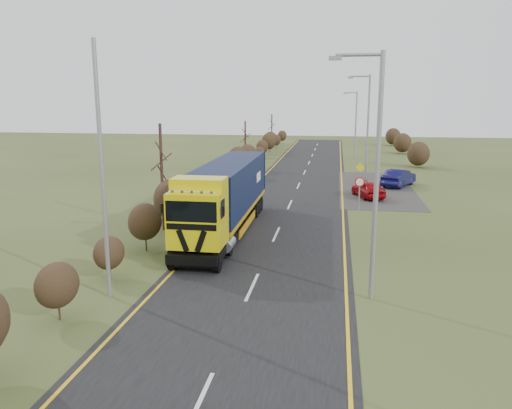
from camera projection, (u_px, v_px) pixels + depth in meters
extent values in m
plane|color=#3B461E|center=(266.00, 257.00, 23.77)|extent=(160.00, 160.00, 0.00)
cube|color=black|center=(287.00, 211.00, 33.43)|extent=(8.00, 120.00, 0.02)
cube|color=#292624|center=(375.00, 188.00, 42.07)|extent=(6.00, 18.00, 0.02)
cube|color=gold|center=(233.00, 209.00, 34.00)|extent=(0.12, 116.00, 0.01)
cube|color=gold|center=(343.00, 213.00, 32.85)|extent=(0.12, 116.00, 0.01)
cube|color=silver|center=(198.00, 406.00, 12.18)|extent=(0.12, 3.00, 0.01)
cube|color=silver|center=(252.00, 287.00, 19.90)|extent=(0.12, 3.00, 0.01)
cube|color=silver|center=(276.00, 234.00, 27.63)|extent=(0.12, 3.00, 0.01)
cube|color=silver|center=(290.00, 204.00, 35.35)|extent=(0.12, 3.00, 0.01)
cube|color=silver|center=(298.00, 186.00, 43.08)|extent=(0.12, 3.00, 0.01)
cube|color=silver|center=(305.00, 172.00, 50.81)|extent=(0.12, 3.00, 0.01)
cube|color=silver|center=(309.00, 163.00, 58.53)|extent=(0.12, 3.00, 0.01)
cube|color=silver|center=(312.00, 155.00, 66.26)|extent=(0.12, 3.00, 0.01)
cube|color=silver|center=(315.00, 149.00, 73.98)|extent=(0.12, 3.00, 0.01)
cube|color=silver|center=(317.00, 144.00, 81.71)|extent=(0.12, 3.00, 0.01)
ellipsoid|color=black|center=(57.00, 285.00, 16.72)|extent=(1.34, 1.74, 1.54)
ellipsoid|color=black|center=(109.00, 253.00, 20.61)|extent=(1.21, 1.57, 1.39)
ellipsoid|color=black|center=(145.00, 222.00, 24.40)|extent=(1.58, 2.06, 1.82)
ellipsoid|color=black|center=(172.00, 199.00, 28.19)|extent=(1.96, 2.55, 2.25)
ellipsoid|color=black|center=(191.00, 189.00, 32.08)|extent=(1.83, 2.38, 2.10)
ellipsoid|color=black|center=(208.00, 185.00, 36.02)|extent=(1.37, 1.78, 1.57)
ellipsoid|color=black|center=(219.00, 178.00, 39.93)|extent=(1.20, 1.56, 1.38)
ellipsoid|color=black|center=(231.00, 168.00, 43.71)|extent=(1.55, 2.02, 1.78)
ellipsoid|color=black|center=(238.00, 158.00, 47.52)|extent=(1.95, 2.53, 2.24)
ellipsoid|color=black|center=(248.00, 155.00, 51.37)|extent=(1.85, 2.41, 2.13)
ellipsoid|color=black|center=(252.00, 154.00, 55.36)|extent=(1.40, 1.81, 1.61)
ellipsoid|color=black|center=(260.00, 152.00, 59.22)|extent=(1.19, 1.55, 1.37)
ellipsoid|color=black|center=(262.00, 147.00, 63.06)|extent=(1.52, 1.97, 1.75)
ellipsoid|color=black|center=(269.00, 141.00, 66.80)|extent=(1.93, 2.51, 2.22)
ellipsoid|color=black|center=(270.00, 139.00, 70.72)|extent=(1.88, 2.44, 2.16)
ellipsoid|color=black|center=(276.00, 140.00, 74.62)|extent=(1.43, 1.85, 1.64)
ellipsoid|color=black|center=(277.00, 139.00, 78.58)|extent=(1.19, 1.55, 1.37)
ellipsoid|color=black|center=(282.00, 136.00, 82.33)|extent=(1.49, 1.93, 1.71)
cylinder|color=#37221B|center=(162.00, 178.00, 28.02)|extent=(0.18, 0.18, 6.05)
cylinder|color=#37221B|center=(245.00, 145.00, 53.23)|extent=(0.18, 0.18, 5.06)
cylinder|color=#37221B|center=(272.00, 132.00, 74.47)|extent=(0.18, 0.18, 5.15)
cube|color=black|center=(204.00, 246.00, 23.15)|extent=(2.31, 4.36, 0.42)
cube|color=#D7C709|center=(198.00, 218.00, 22.00)|extent=(2.38, 2.10, 2.45)
cube|color=black|center=(193.00, 262.00, 21.40)|extent=(2.36, 0.14, 0.52)
cube|color=black|center=(183.00, 241.00, 21.21)|extent=(0.57, 0.03, 1.01)
cube|color=black|center=(201.00, 241.00, 21.09)|extent=(0.57, 0.03, 1.01)
cube|color=black|center=(191.00, 212.00, 20.91)|extent=(2.22, 0.08, 0.90)
cube|color=black|center=(191.00, 227.00, 21.02)|extent=(2.17, 0.05, 0.26)
cube|color=#D7C709|center=(199.00, 184.00, 22.01)|extent=(2.37, 1.34, 0.53)
cylinder|color=silver|center=(192.00, 192.00, 20.95)|extent=(2.08, 0.08, 0.06)
cube|color=black|center=(162.00, 208.00, 21.32)|extent=(0.08, 0.12, 0.42)
cube|color=black|center=(224.00, 211.00, 20.90)|extent=(0.08, 0.12, 0.42)
cylinder|color=gray|center=(184.00, 242.00, 23.67)|extent=(0.54, 1.23, 0.53)
cylinder|color=gray|center=(228.00, 244.00, 23.33)|extent=(0.54, 1.23, 0.53)
cube|color=#D19A0E|center=(231.00, 208.00, 28.96)|extent=(2.47, 11.91, 0.23)
cube|color=black|center=(231.00, 184.00, 28.67)|extent=(2.45, 11.53, 2.59)
cube|color=#111C46|center=(248.00, 170.00, 34.25)|extent=(2.34, 0.08, 2.59)
cube|color=#111C46|center=(205.00, 205.00, 23.09)|extent=(2.34, 0.08, 2.59)
cube|color=black|center=(243.00, 205.00, 32.54)|extent=(2.20, 3.42, 0.33)
cube|color=#D19A0E|center=(208.00, 222.00, 28.37)|extent=(0.10, 5.19, 0.42)
cube|color=#D19A0E|center=(248.00, 223.00, 28.01)|extent=(0.10, 5.19, 0.42)
cylinder|color=black|center=(173.00, 259.00, 21.88)|extent=(0.31, 0.98, 0.98)
cylinder|color=black|center=(217.00, 261.00, 21.57)|extent=(0.31, 0.98, 0.98)
cylinder|color=black|center=(189.00, 244.00, 24.16)|extent=(0.31, 0.98, 0.98)
cylinder|color=black|center=(229.00, 246.00, 23.85)|extent=(0.31, 0.98, 0.98)
cylinder|color=black|center=(225.00, 209.00, 31.90)|extent=(0.31, 0.98, 0.98)
cylinder|color=black|center=(255.00, 210.00, 31.59)|extent=(0.31, 0.98, 0.98)
cylinder|color=black|center=(228.00, 206.00, 32.81)|extent=(0.31, 0.98, 0.98)
cylinder|color=black|center=(258.00, 207.00, 32.50)|extent=(0.31, 0.98, 0.98)
cylinder|color=black|center=(231.00, 203.00, 33.72)|extent=(0.31, 0.98, 0.98)
cylinder|color=black|center=(260.00, 204.00, 33.41)|extent=(0.31, 0.98, 0.98)
imported|color=#94070D|center=(368.00, 189.00, 37.87)|extent=(2.68, 4.23, 1.34)
imported|color=#0A0A3B|center=(399.00, 178.00, 42.73)|extent=(3.41, 4.71, 1.48)
cylinder|color=gray|center=(377.00, 181.00, 17.84)|extent=(0.18, 0.18, 9.00)
cylinder|color=gray|center=(359.00, 55.00, 17.06)|extent=(1.60, 0.12, 0.12)
cube|color=gray|center=(335.00, 58.00, 17.20)|extent=(0.45, 0.18, 0.14)
cylinder|color=gray|center=(368.00, 130.00, 43.90)|extent=(0.18, 0.18, 9.44)
cylinder|color=gray|center=(360.00, 76.00, 43.08)|extent=(1.68, 0.12, 0.12)
cube|color=gray|center=(350.00, 78.00, 43.24)|extent=(0.47, 0.19, 0.15)
cylinder|color=gray|center=(356.00, 126.00, 61.57)|extent=(0.18, 0.18, 8.25)
cylinder|color=gray|center=(351.00, 93.00, 60.85)|extent=(1.47, 0.12, 0.12)
cube|color=gray|center=(345.00, 93.00, 60.99)|extent=(0.41, 0.17, 0.13)
cylinder|color=gray|center=(102.00, 174.00, 18.01)|extent=(0.16, 0.16, 9.43)
cylinder|color=gray|center=(359.00, 197.00, 32.91)|extent=(0.08, 0.08, 2.04)
cylinder|color=red|center=(360.00, 182.00, 32.67)|extent=(0.65, 0.04, 0.65)
cylinder|color=white|center=(360.00, 182.00, 32.65)|extent=(0.49, 0.02, 0.49)
cylinder|color=gray|center=(360.00, 177.00, 43.08)|extent=(0.08, 0.08, 1.49)
cube|color=yellow|center=(360.00, 167.00, 42.85)|extent=(0.75, 0.04, 0.75)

